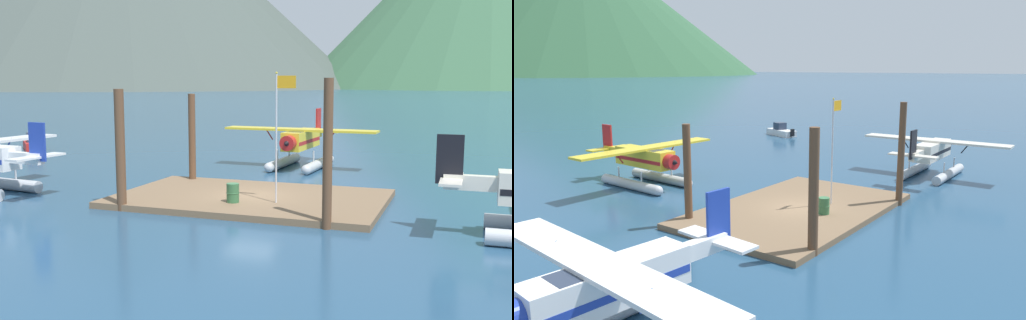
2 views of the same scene
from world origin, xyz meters
TOP-DOWN VIEW (x-y plane):
  - ground_plane at (0.00, 0.00)m, footprint 1200.00×1200.00m
  - dock_platform at (0.00, 0.00)m, footprint 12.87×8.13m
  - piling_near_left at (-4.81, -3.87)m, footprint 0.44×0.44m
  - piling_near_right at (4.71, -4.00)m, footprint 0.38×0.38m
  - piling_far_left at (-4.83, 3.47)m, footprint 0.39×0.39m
  - flagpole at (1.81, -1.20)m, footprint 0.95×0.10m
  - fuel_drum at (-0.21, -1.81)m, footprint 0.62×0.62m
  - seaplane_yellow_bow_centre at (-0.73, 11.64)m, footprint 10.45×7.98m
  - boat_red_open_west at (-25.02, 14.10)m, footprint 4.02×4.04m

SIDE VIEW (x-z plane):
  - ground_plane at x=0.00m, z-range 0.00..0.00m
  - dock_platform at x=0.00m, z-range 0.00..0.30m
  - boat_red_open_west at x=-25.02m, z-range -0.26..1.24m
  - fuel_drum at x=-0.21m, z-range 0.30..1.18m
  - seaplane_yellow_bow_centre at x=-0.73m, z-range -0.34..3.50m
  - piling_far_left at x=-4.83m, z-range 0.00..5.13m
  - piling_near_left at x=-4.81m, z-range 0.00..5.49m
  - piling_near_right at x=4.71m, z-range 0.00..5.97m
  - flagpole at x=1.81m, z-range 1.03..6.98m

